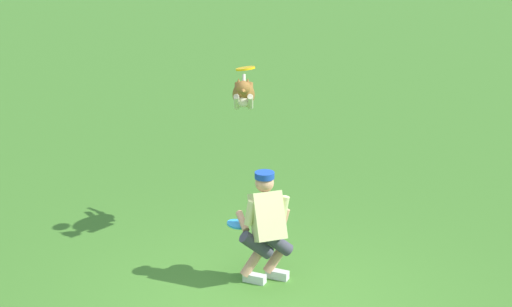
% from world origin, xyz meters
% --- Properties ---
extents(person, '(0.70, 0.57, 1.29)m').
position_xyz_m(person, '(0.26, -0.70, 0.70)').
color(person, silver).
rests_on(person, ground_plane).
extents(dog, '(0.54, 0.99, 0.58)m').
position_xyz_m(dog, '(1.08, -1.88, 1.84)').
color(dog, olive).
extents(frisbee_flying, '(0.29, 0.29, 0.06)m').
position_xyz_m(frisbee_flying, '(0.99, -1.74, 2.21)').
color(frisbee_flying, yellow).
extents(frisbee_held, '(0.33, 0.33, 0.06)m').
position_xyz_m(frisbee_held, '(0.64, -0.76, 0.61)').
color(frisbee_held, '#2C97E1').
rests_on(frisbee_held, person).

